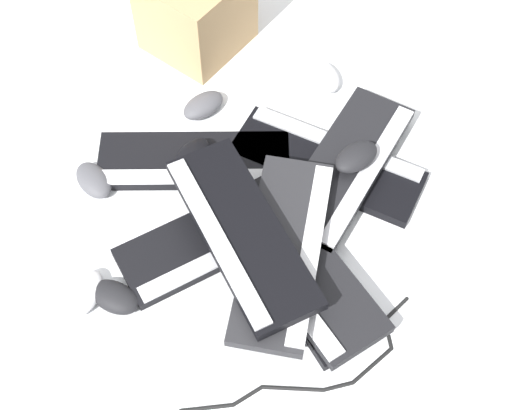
{
  "coord_description": "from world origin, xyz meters",
  "views": [
    {
      "loc": [
        -0.75,
        0.46,
        1.34
      ],
      "look_at": [
        -0.04,
        0.05,
        0.06
      ],
      "focal_mm": 50.0,
      "sensor_mm": 36.0,
      "label": 1
    }
  ],
  "objects_px": {
    "keyboard_7": "(241,232)",
    "mouse_7": "(84,293)",
    "keyboard_5": "(284,250)",
    "mouse_0": "(192,156)",
    "keyboard_4": "(298,264)",
    "mouse_6": "(324,76)",
    "keyboard_1": "(220,236)",
    "keyboard_3": "(327,163)",
    "mouse_4": "(377,128)",
    "mouse_3": "(94,180)",
    "cardboard_box": "(196,10)",
    "keyboard_2": "(300,264)",
    "mouse_5": "(356,157)",
    "keyboard_6": "(346,167)",
    "mouse_1": "(203,105)",
    "mouse_2": "(115,297)",
    "keyboard_0": "(194,161)"
  },
  "relations": [
    {
      "from": "cardboard_box",
      "to": "mouse_0",
      "type": "bearing_deg",
      "value": 150.81
    },
    {
      "from": "mouse_1",
      "to": "keyboard_0",
      "type": "bearing_deg",
      "value": 43.51
    },
    {
      "from": "keyboard_1",
      "to": "keyboard_7",
      "type": "xyz_separation_m",
      "value": [
        -0.06,
        -0.02,
        0.09
      ]
    },
    {
      "from": "keyboard_6",
      "to": "keyboard_7",
      "type": "bearing_deg",
      "value": 101.27
    },
    {
      "from": "mouse_3",
      "to": "mouse_6",
      "type": "bearing_deg",
      "value": -95.8
    },
    {
      "from": "mouse_1",
      "to": "mouse_2",
      "type": "distance_m",
      "value": 0.53
    },
    {
      "from": "keyboard_4",
      "to": "mouse_1",
      "type": "bearing_deg",
      "value": -4.47
    },
    {
      "from": "mouse_6",
      "to": "keyboard_1",
      "type": "bearing_deg",
      "value": -49.71
    },
    {
      "from": "keyboard_5",
      "to": "mouse_7",
      "type": "bearing_deg",
      "value": 69.95
    },
    {
      "from": "keyboard_5",
      "to": "cardboard_box",
      "type": "relative_size",
      "value": 1.9
    },
    {
      "from": "keyboard_3",
      "to": "mouse_5",
      "type": "bearing_deg",
      "value": -147.88
    },
    {
      "from": "mouse_0",
      "to": "keyboard_0",
      "type": "bearing_deg",
      "value": -152.34
    },
    {
      "from": "mouse_2",
      "to": "keyboard_6",
      "type": "bearing_deg",
      "value": -119.84
    },
    {
      "from": "mouse_2",
      "to": "cardboard_box",
      "type": "height_order",
      "value": "cardboard_box"
    },
    {
      "from": "mouse_3",
      "to": "cardboard_box",
      "type": "distance_m",
      "value": 0.51
    },
    {
      "from": "keyboard_5",
      "to": "mouse_0",
      "type": "relative_size",
      "value": 3.92
    },
    {
      "from": "keyboard_1",
      "to": "mouse_0",
      "type": "xyz_separation_m",
      "value": [
        0.19,
        -0.04,
        0.04
      ]
    },
    {
      "from": "keyboard_3",
      "to": "mouse_2",
      "type": "xyz_separation_m",
      "value": [
        -0.07,
        0.56,
        0.01
      ]
    },
    {
      "from": "keyboard_7",
      "to": "mouse_7",
      "type": "xyz_separation_m",
      "value": [
        0.08,
        0.33,
        -0.08
      ]
    },
    {
      "from": "keyboard_1",
      "to": "keyboard_6",
      "type": "bearing_deg",
      "value": -90.2
    },
    {
      "from": "mouse_0",
      "to": "mouse_4",
      "type": "relative_size",
      "value": 1.0
    },
    {
      "from": "keyboard_4",
      "to": "mouse_6",
      "type": "bearing_deg",
      "value": -38.96
    },
    {
      "from": "keyboard_5",
      "to": "mouse_0",
      "type": "bearing_deg",
      "value": 8.5
    },
    {
      "from": "mouse_7",
      "to": "mouse_4",
      "type": "bearing_deg",
      "value": -35.18
    },
    {
      "from": "keyboard_3",
      "to": "mouse_4",
      "type": "height_order",
      "value": "mouse_4"
    },
    {
      "from": "keyboard_0",
      "to": "keyboard_7",
      "type": "relative_size",
      "value": 1.02
    },
    {
      "from": "keyboard_0",
      "to": "keyboard_6",
      "type": "xyz_separation_m",
      "value": [
        -0.21,
        -0.28,
        0.03
      ]
    },
    {
      "from": "mouse_7",
      "to": "keyboard_4",
      "type": "bearing_deg",
      "value": -62.04
    },
    {
      "from": "keyboard_6",
      "to": "mouse_0",
      "type": "bearing_deg",
      "value": 55.92
    },
    {
      "from": "keyboard_4",
      "to": "mouse_2",
      "type": "xyz_separation_m",
      "value": [
        0.13,
        0.36,
        -0.02
      ]
    },
    {
      "from": "keyboard_3",
      "to": "keyboard_4",
      "type": "relative_size",
      "value": 1.01
    },
    {
      "from": "keyboard_6",
      "to": "mouse_1",
      "type": "height_order",
      "value": "keyboard_6"
    },
    {
      "from": "mouse_0",
      "to": "keyboard_6",
      "type": "bearing_deg",
      "value": 115.61
    },
    {
      "from": "keyboard_3",
      "to": "keyboard_6",
      "type": "relative_size",
      "value": 0.99
    },
    {
      "from": "mouse_0",
      "to": "keyboard_4",
      "type": "bearing_deg",
      "value": 69.99
    },
    {
      "from": "mouse_6",
      "to": "mouse_7",
      "type": "distance_m",
      "value": 0.79
    },
    {
      "from": "keyboard_1",
      "to": "mouse_1",
      "type": "xyz_separation_m",
      "value": [
        0.34,
        -0.14,
        0.01
      ]
    },
    {
      "from": "keyboard_1",
      "to": "mouse_6",
      "type": "xyz_separation_m",
      "value": [
        0.27,
        -0.44,
        0.01
      ]
    },
    {
      "from": "keyboard_2",
      "to": "mouse_0",
      "type": "height_order",
      "value": "mouse_0"
    },
    {
      "from": "mouse_4",
      "to": "keyboard_3",
      "type": "bearing_deg",
      "value": -57.58
    },
    {
      "from": "keyboard_3",
      "to": "mouse_2",
      "type": "relative_size",
      "value": 4.09
    },
    {
      "from": "mouse_7",
      "to": "mouse_6",
      "type": "bearing_deg",
      "value": -20.36
    },
    {
      "from": "mouse_0",
      "to": "mouse_3",
      "type": "bearing_deg",
      "value": -49.15
    },
    {
      "from": "keyboard_2",
      "to": "mouse_5",
      "type": "relative_size",
      "value": 4.01
    },
    {
      "from": "mouse_6",
      "to": "cardboard_box",
      "type": "distance_m",
      "value": 0.36
    },
    {
      "from": "keyboard_6",
      "to": "mouse_1",
      "type": "relative_size",
      "value": 4.15
    },
    {
      "from": "keyboard_3",
      "to": "mouse_3",
      "type": "xyz_separation_m",
      "value": [
        0.22,
        0.48,
        0.01
      ]
    },
    {
      "from": "keyboard_7",
      "to": "keyboard_1",
      "type": "bearing_deg",
      "value": 17.73
    },
    {
      "from": "keyboard_1",
      "to": "mouse_7",
      "type": "relative_size",
      "value": 4.02
    },
    {
      "from": "keyboard_6",
      "to": "mouse_3",
      "type": "height_order",
      "value": "keyboard_6"
    }
  ]
}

